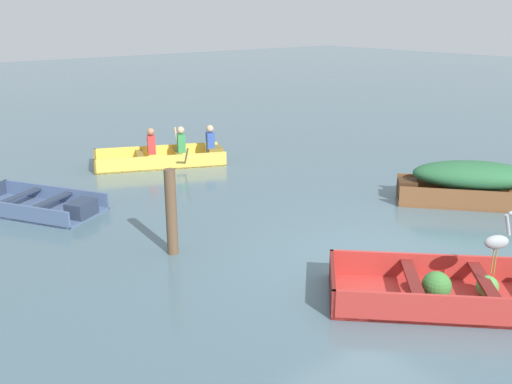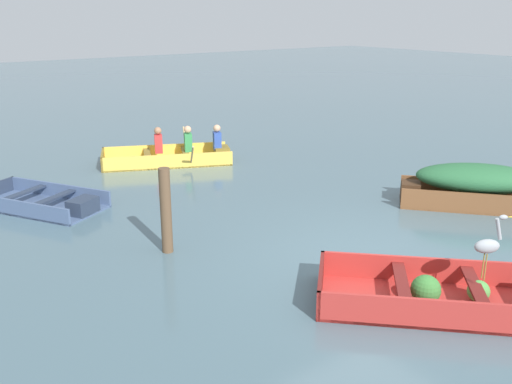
# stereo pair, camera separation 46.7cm
# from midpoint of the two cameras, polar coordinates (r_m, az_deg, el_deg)

# --- Properties ---
(ground_plane) EXTENTS (80.00, 80.00, 0.00)m
(ground_plane) POSITION_cam_midpoint_polar(r_m,az_deg,el_deg) (8.83, 11.43, -6.73)
(ground_plane) COLOR #47606B
(dinghy_red_foreground) EXTENTS (3.02, 3.02, 0.42)m
(dinghy_red_foreground) POSITION_cam_midpoint_polar(r_m,az_deg,el_deg) (7.81, 17.96, -9.47)
(dinghy_red_foreground) COLOR #AD2D28
(dinghy_red_foreground) RESTS_ON ground
(skiff_slate_blue_near_moored) EXTENTS (2.26, 2.76, 0.32)m
(skiff_slate_blue_near_moored) POSITION_cam_midpoint_polar(r_m,az_deg,el_deg) (11.50, -21.88, -1.32)
(skiff_slate_blue_near_moored) COLOR #475B7F
(skiff_slate_blue_near_moored) RESTS_ON ground
(skiff_wooden_brown_mid_moored) EXTENTS (2.58, 2.79, 0.84)m
(skiff_wooden_brown_mid_moored) POSITION_cam_midpoint_polar(r_m,az_deg,el_deg) (11.71, 19.75, 1.16)
(skiff_wooden_brown_mid_moored) COLOR brown
(skiff_wooden_brown_mid_moored) RESTS_ON ground
(rowboat_yellow_with_crew) EXTENTS (3.30, 2.49, 0.91)m
(rowboat_yellow_with_crew) POSITION_cam_midpoint_polar(r_m,az_deg,el_deg) (14.20, -9.66, 3.61)
(rowboat_yellow_with_crew) COLOR #E5BC47
(rowboat_yellow_with_crew) RESTS_ON ground
(heron_on_dinghy) EXTENTS (0.43, 0.30, 0.84)m
(heron_on_dinghy) POSITION_cam_midpoint_polar(r_m,az_deg,el_deg) (7.61, 21.43, -4.50)
(heron_on_dinghy) COLOR olive
(heron_on_dinghy) RESTS_ON dinghy_red_foreground
(mooring_post) EXTENTS (0.17, 0.17, 1.35)m
(mooring_post) POSITION_cam_midpoint_polar(r_m,az_deg,el_deg) (8.79, -9.98, -2.01)
(mooring_post) COLOR brown
(mooring_post) RESTS_ON ground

